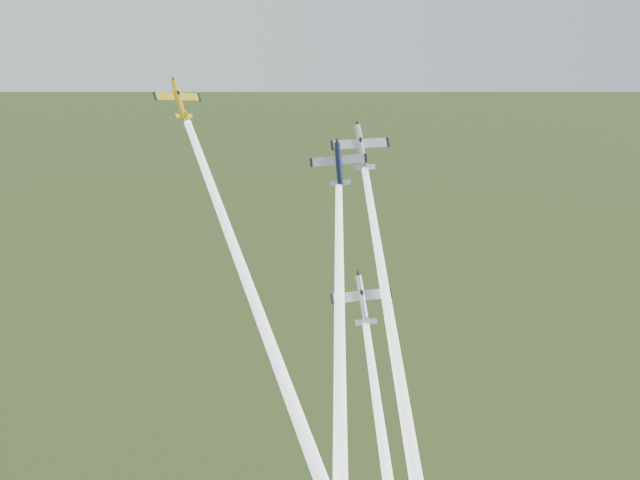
{
  "coord_description": "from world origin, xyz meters",
  "views": [
    {
      "loc": [
        -29.59,
        -100.91,
        123.26
      ],
      "look_at": [
        0.0,
        -6.0,
        92.0
      ],
      "focal_mm": 45.0,
      "sensor_mm": 36.0,
      "label": 1
    }
  ],
  "objects_px": {
    "plane_yellow": "(179,99)",
    "plane_silver_right": "(361,147)",
    "plane_navy": "(339,164)",
    "plane_silver_low": "(362,300)"
  },
  "relations": [
    {
      "from": "plane_yellow",
      "to": "plane_silver_right",
      "type": "height_order",
      "value": "plane_yellow"
    },
    {
      "from": "plane_yellow",
      "to": "plane_navy",
      "type": "relative_size",
      "value": 0.87
    },
    {
      "from": "plane_yellow",
      "to": "plane_silver_low",
      "type": "height_order",
      "value": "plane_yellow"
    },
    {
      "from": "plane_navy",
      "to": "plane_silver_right",
      "type": "relative_size",
      "value": 0.92
    },
    {
      "from": "plane_silver_right",
      "to": "plane_silver_low",
      "type": "relative_size",
      "value": 1.02
    },
    {
      "from": "plane_yellow",
      "to": "plane_silver_low",
      "type": "xyz_separation_m",
      "value": [
        21.21,
        -12.45,
        -25.74
      ]
    },
    {
      "from": "plane_silver_low",
      "to": "plane_yellow",
      "type": "bearing_deg",
      "value": 154.33
    },
    {
      "from": "plane_silver_right",
      "to": "plane_yellow",
      "type": "bearing_deg",
      "value": -179.15
    },
    {
      "from": "plane_silver_right",
      "to": "plane_navy",
      "type": "bearing_deg",
      "value": -147.03
    },
    {
      "from": "plane_silver_right",
      "to": "plane_silver_low",
      "type": "xyz_separation_m",
      "value": [
        -3.72,
        -11.41,
        -18.21
      ]
    }
  ]
}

